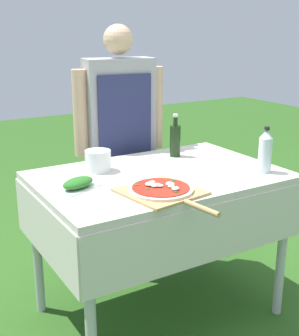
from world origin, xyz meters
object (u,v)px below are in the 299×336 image
object	(u,v)px
water_bottle	(265,151)
mixing_tub	(98,161)
prep_table	(159,193)
oil_bottle	(175,140)
person_cook	(120,130)
pizza_on_peel	(162,190)
herb_container	(78,183)

from	to	relation	value
water_bottle	mixing_tub	world-z (taller)	water_bottle
prep_table	water_bottle	distance (m)	0.58
oil_bottle	mixing_tub	distance (m)	0.51
person_cook	oil_bottle	size ratio (longest dim) A/B	6.27
person_cook	mixing_tub	distance (m)	0.52
person_cook	oil_bottle	xyz separation A→B (m)	(0.17, -0.37, -0.01)
pizza_on_peel	mixing_tub	world-z (taller)	mixing_tub
pizza_on_peel	oil_bottle	bearing A→B (deg)	42.40
water_bottle	mixing_tub	size ratio (longest dim) A/B	1.77
person_cook	pizza_on_peel	bearing A→B (deg)	81.73
prep_table	oil_bottle	size ratio (longest dim) A/B	5.09
prep_table	person_cook	xyz separation A→B (m)	(0.09, 0.60, 0.21)
oil_bottle	mixing_tub	xyz separation A→B (m)	(-0.50, -0.03, -0.04)
pizza_on_peel	herb_container	xyz separation A→B (m)	(-0.30, 0.26, 0.01)
prep_table	oil_bottle	distance (m)	0.40
prep_table	mixing_tub	xyz separation A→B (m)	(-0.25, 0.21, 0.16)
person_cook	oil_bottle	world-z (taller)	person_cook
herb_container	mixing_tub	xyz separation A→B (m)	(0.20, 0.20, 0.03)
water_bottle	prep_table	bearing A→B (deg)	152.31
person_cook	herb_container	size ratio (longest dim) A/B	6.78
pizza_on_peel	herb_container	world-z (taller)	herb_container
person_cook	water_bottle	xyz separation A→B (m)	(0.39, -0.86, 0.01)
oil_bottle	herb_container	xyz separation A→B (m)	(-0.70, -0.23, -0.07)
mixing_tub	oil_bottle	bearing A→B (deg)	3.51
person_cook	mixing_tub	bearing A→B (deg)	56.75
prep_table	mixing_tub	size ratio (longest dim) A/B	9.27
prep_table	oil_bottle	bearing A→B (deg)	42.82
mixing_tub	water_bottle	bearing A→B (deg)	-32.32
prep_table	mixing_tub	distance (m)	0.36
oil_bottle	water_bottle	world-z (taller)	oil_bottle
prep_table	herb_container	bearing A→B (deg)	179.53
pizza_on_peel	oil_bottle	world-z (taller)	oil_bottle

